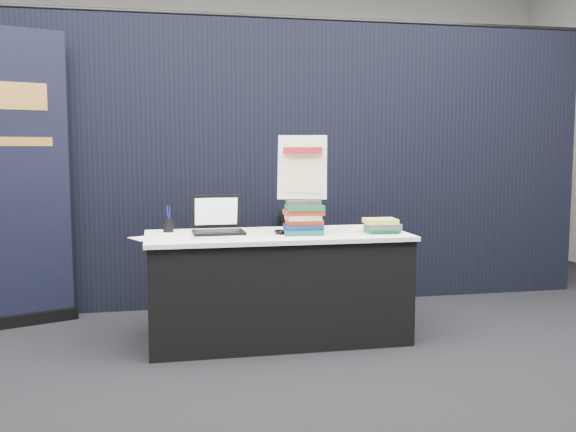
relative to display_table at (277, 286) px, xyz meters
The scene contains 15 objects.
floor 0.67m from the display_table, 90.00° to the right, with size 8.00×8.00×0.00m, color black.
wall_back 3.71m from the display_table, 90.00° to the left, with size 8.00×0.02×3.50m, color #B8B5AE.
drape_partition 1.33m from the display_table, 90.00° to the left, with size 6.00×0.08×2.40m, color black.
display_table is the anchor object (origin of this frame).
laptop 0.60m from the display_table, 168.44° to the left, with size 0.35×0.28×0.26m.
mouse 0.39m from the display_table, 77.36° to the right, with size 0.06×0.10×0.03m, color black.
brochure_left 0.91m from the display_table, behind, with size 0.30×0.21×0.00m, color white.
brochure_mid 0.59m from the display_table, 166.81° to the right, with size 0.29×0.21×0.00m, color silver.
brochure_right 0.47m from the display_table, behind, with size 0.31×0.22×0.00m, color white.
pen_cup 0.88m from the display_table, 163.32° to the left, with size 0.07×0.07×0.09m, color black.
book_stack_tall 0.52m from the display_table, 24.05° to the right, with size 0.26×0.21×0.23m.
book_stack_short 0.84m from the display_table, ahead, with size 0.24×0.19×0.10m.
info_sign 0.85m from the display_table, 14.82° to the right, with size 0.36×0.21×0.46m.
pullup_banner 2.11m from the display_table, 159.11° to the left, with size 0.91×0.44×2.22m.
stacking_chair 0.84m from the display_table, 64.47° to the left, with size 0.46×0.47×0.81m.
Camera 1 is at (-0.81, -3.77, 1.33)m, focal length 40.00 mm.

